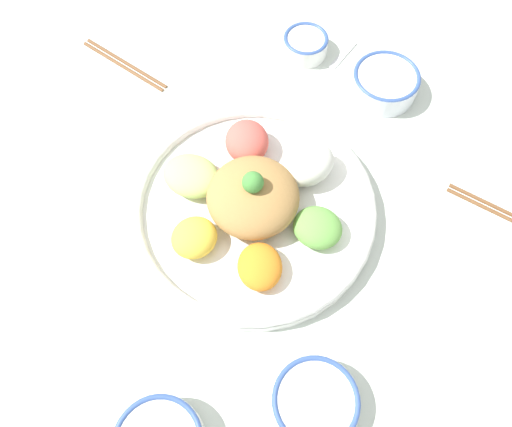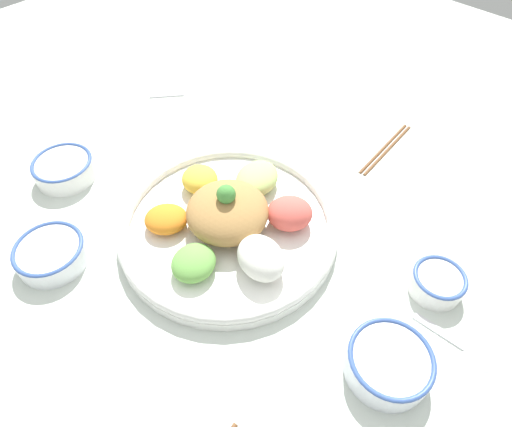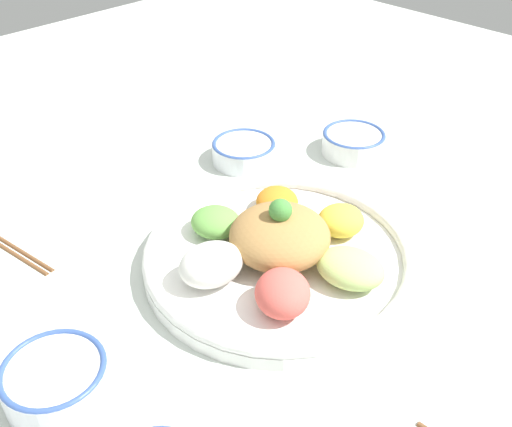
{
  "view_description": "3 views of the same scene",
  "coord_description": "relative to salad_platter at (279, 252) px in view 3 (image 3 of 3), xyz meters",
  "views": [
    {
      "loc": [
        -0.21,
        0.3,
        0.73
      ],
      "look_at": [
        -0.01,
        0.06,
        0.1
      ],
      "focal_mm": 35.0,
      "sensor_mm": 36.0,
      "label": 1
    },
    {
      "loc": [
        -0.29,
        -0.35,
        0.61
      ],
      "look_at": [
        0.04,
        -0.03,
        0.07
      ],
      "focal_mm": 30.0,
      "sensor_mm": 36.0,
      "label": 2
    },
    {
      "loc": [
        0.47,
        -0.47,
        0.57
      ],
      "look_at": [
        -0.03,
        0.02,
        0.07
      ],
      "focal_mm": 42.0,
      "sensor_mm": 36.0,
      "label": 3
    }
  ],
  "objects": [
    {
      "name": "sauce_bowl_dark",
      "position": [
        -0.13,
        0.34,
        -0.0
      ],
      "size": [
        0.12,
        0.12,
        0.04
      ],
      "color": "white",
      "rests_on": "ground_plane"
    },
    {
      "name": "salad_platter",
      "position": [
        0.0,
        0.0,
        0.0
      ],
      "size": [
        0.39,
        0.39,
        0.12
      ],
      "color": "white",
      "rests_on": "ground_plane"
    },
    {
      "name": "rice_bowl_blue",
      "position": [
        -0.02,
        -0.34,
        -0.0
      ],
      "size": [
        0.12,
        0.12,
        0.05
      ],
      "color": "white",
      "rests_on": "ground_plane"
    },
    {
      "name": "ground_plane",
      "position": [
        -0.02,
        -0.02,
        -0.03
      ],
      "size": [
        2.4,
        2.4,
        0.0
      ],
      "primitive_type": "plane",
      "color": "silver"
    },
    {
      "name": "chopsticks_pair_far",
      "position": [
        -0.33,
        -0.26,
        -0.02
      ],
      "size": [
        0.22,
        0.05,
        0.01
      ],
      "rotation": [
        0.0,
        0.0,
        3.29
      ],
      "color": "brown",
      "rests_on": "ground_plane"
    },
    {
      "name": "rice_bowl_plain",
      "position": [
        -0.25,
        0.17,
        -0.01
      ],
      "size": [
        0.12,
        0.12,
        0.04
      ],
      "color": "white",
      "rests_on": "ground_plane"
    }
  ]
}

